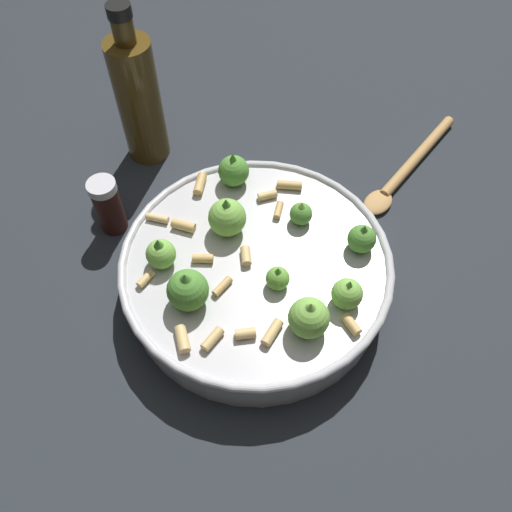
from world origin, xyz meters
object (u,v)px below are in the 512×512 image
at_px(wooden_spoon, 407,169).
at_px(olive_oil_bottle, 138,98).
at_px(cooking_pan, 256,270).
at_px(pepper_shaker, 108,206).

bearing_deg(wooden_spoon, olive_oil_bottle, 46.89).
xyz_separation_m(cooking_pan, olive_oil_bottle, (0.30, -0.01, 0.06)).
distance_m(pepper_shaker, wooden_spoon, 0.44).
relative_size(olive_oil_bottle, wooden_spoon, 0.98).
height_order(cooking_pan, pepper_shaker, cooking_pan).
distance_m(pepper_shaker, olive_oil_bottle, 0.16).
bearing_deg(cooking_pan, olive_oil_bottle, -2.61).
height_order(cooking_pan, wooden_spoon, cooking_pan).
relative_size(cooking_pan, olive_oil_bottle, 1.39).
bearing_deg(cooking_pan, pepper_shaker, 27.14).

